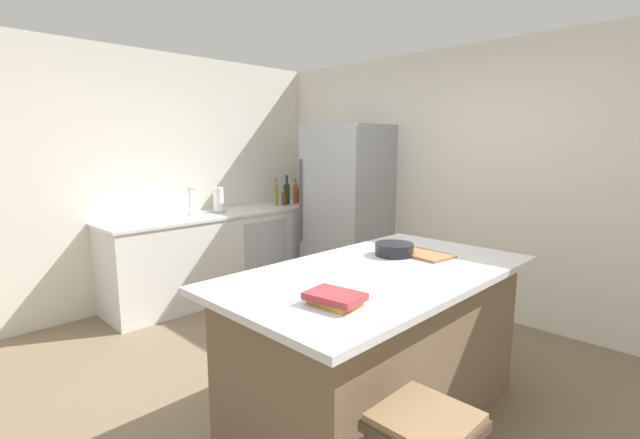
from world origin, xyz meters
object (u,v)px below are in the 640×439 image
Objects in this scene: sink_faucet at (191,201)px; vinegar_bottle at (296,194)px; cutting_board at (426,255)px; wine_bottle at (287,193)px; syrup_bottle at (284,198)px; cookbook_stack at (335,298)px; soda_bottle at (303,191)px; olive_oil_bottle at (276,195)px; paper_towel_roll at (219,200)px; mixing_bowl at (394,249)px; kitchen_island at (377,343)px; hot_sauce_bottle at (299,195)px; refrigerator at (347,209)px.

vinegar_bottle is at bearing 86.28° from sink_faucet.
vinegar_bottle is 2.88m from cutting_board.
wine_bottle is 0.13m from syrup_bottle.
soda_bottle is at bearing 139.15° from cookbook_stack.
vinegar_bottle is 0.21m from syrup_bottle.
wine_bottle is at bearing 121.09° from syrup_bottle.
cutting_board is (2.66, -0.92, -0.11)m from olive_oil_bottle.
sink_faucet is 1.31× the size of syrup_bottle.
sink_faucet is 1.21m from syrup_bottle.
paper_towel_roll is 1.22× the size of mixing_bowl.
cookbook_stack is 1.02m from mixing_bowl.
wine_bottle is 3.59m from cookbook_stack.
kitchen_island is at bearing 108.69° from cookbook_stack.
soda_bottle is 1.11× the size of olive_oil_bottle.
kitchen_island is at bearing -33.00° from vinegar_bottle.
sink_faucet is 0.84× the size of wine_bottle.
vinegar_bottle reaches higher than sink_faucet.
vinegar_bottle is (0.09, 1.40, -0.03)m from sink_faucet.
wine_bottle is (-0.04, -0.10, 0.01)m from vinegar_bottle.
sink_faucet is at bearing -175.87° from cutting_board.
cookbook_stack is (2.84, -2.39, -0.05)m from hot_sauce_bottle.
vinegar_bottle is (-0.84, -0.03, 0.11)m from refrigerator.
mixing_bowl is 0.21m from cutting_board.
sink_faucet is at bearing -92.05° from wine_bottle.
kitchen_island is at bearing -34.15° from hot_sauce_bottle.
refrigerator reaches higher than soda_bottle.
kitchen_island is at bearing -67.68° from mixing_bowl.
paper_towel_roll is at bearing 177.32° from cutting_board.
vinegar_bottle is (0.06, 1.08, -0.01)m from paper_towel_roll.
paper_towel_roll is at bearing -94.94° from syrup_bottle.
soda_bottle reaches higher than syrup_bottle.
soda_bottle is at bearing 148.86° from mixing_bowl.
cutting_board reaches higher than kitchen_island.
refrigerator is at bearing 8.73° from wine_bottle.
cutting_board is at bearing 37.85° from mixing_bowl.
sink_faucet is 1.30m from wine_bottle.
syrup_bottle is (0.08, -0.39, -0.06)m from soda_bottle.
sink_faucet reaches higher than mixing_bowl.
soda_bottle is at bearing 89.17° from sink_faucet.
syrup_bottle is (-0.82, -0.23, 0.08)m from refrigerator.
vinegar_bottle is at bearing 94.18° from syrup_bottle.
cookbook_stack is (0.20, -0.61, 0.49)m from kitchen_island.
sink_faucet is at bearing -178.44° from mixing_bowl.
syrup_bottle is at bearing -58.91° from wine_bottle.
kitchen_island is 6.59× the size of sink_faucet.
refrigerator reaches higher than mixing_bowl.
hot_sauce_bottle is at bearing -70.55° from soda_bottle.
paper_towel_roll is at bearing -93.24° from vinegar_bottle.
hot_sauce_bottle reaches higher than mixing_bowl.
olive_oil_bottle is (-0.88, -0.32, 0.12)m from refrigerator.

